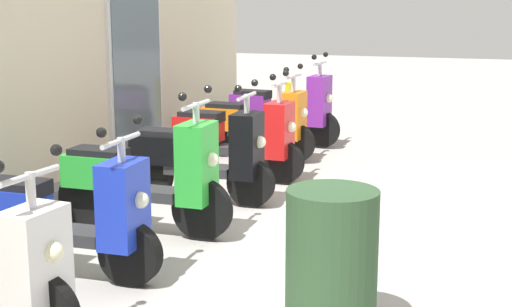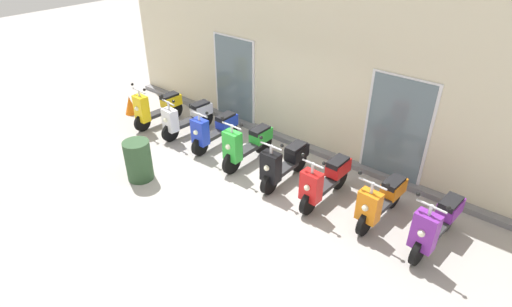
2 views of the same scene
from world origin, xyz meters
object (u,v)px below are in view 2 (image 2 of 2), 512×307
at_px(scooter_yellow, 157,107).
at_px(scooter_purple, 436,224).
at_px(scooter_orange, 381,200).
at_px(scooter_black, 284,163).
at_px(trash_bin, 138,160).
at_px(scooter_blue, 214,130).
at_px(scooter_green, 247,144).
at_px(scooter_white, 187,117).
at_px(traffic_cone, 130,105).
at_px(scooter_red, 325,180).

bearing_deg(scooter_yellow, scooter_purple, 0.10).
height_order(scooter_yellow, scooter_orange, scooter_yellow).
relative_size(scooter_black, trash_bin, 1.73).
xyz_separation_m(scooter_blue, scooter_green, (1.11, -0.08, 0.04)).
xyz_separation_m(scooter_white, scooter_orange, (5.27, -0.07, -0.01)).
distance_m(scooter_white, scooter_purple, 6.27).
bearing_deg(scooter_black, scooter_yellow, 179.49).
relative_size(scooter_yellow, trash_bin, 1.73).
bearing_deg(scooter_blue, traffic_cone, -176.80).
bearing_deg(scooter_blue, scooter_black, -4.05).
bearing_deg(scooter_blue, scooter_green, -4.36).
bearing_deg(trash_bin, scooter_yellow, 132.70).
height_order(scooter_black, trash_bin, scooter_black).
distance_m(scooter_green, scooter_orange, 3.17).
bearing_deg(trash_bin, traffic_cone, 147.66).
bearing_deg(scooter_white, traffic_cone, -174.40).
distance_m(scooter_orange, traffic_cone, 7.42).
height_order(scooter_yellow, traffic_cone, scooter_yellow).
relative_size(scooter_black, scooter_orange, 0.99).
distance_m(scooter_yellow, scooter_green, 3.10).
relative_size(scooter_yellow, scooter_black, 1.00).
height_order(scooter_red, trash_bin, scooter_red).
bearing_deg(scooter_black, scooter_purple, 0.93).
bearing_deg(scooter_green, traffic_cone, -178.77).
bearing_deg(scooter_red, scooter_green, 177.64).
bearing_deg(scooter_purple, trash_bin, -161.22).
xyz_separation_m(scooter_blue, scooter_red, (3.17, -0.17, 0.02)).
distance_m(scooter_red, trash_bin, 3.89).
relative_size(scooter_red, scooter_purple, 0.95).
relative_size(scooter_blue, scooter_green, 0.93).
bearing_deg(trash_bin, scooter_orange, 23.32).
bearing_deg(scooter_green, scooter_white, 176.73).
xyz_separation_m(scooter_white, trash_bin, (0.72, -2.03, -0.03)).
height_order(scooter_yellow, scooter_purple, scooter_purple).
bearing_deg(scooter_yellow, trash_bin, -47.30).
distance_m(scooter_green, scooter_purple, 4.18).
distance_m(scooter_red, scooter_orange, 1.11).
xyz_separation_m(scooter_white, scooter_red, (4.16, -0.20, 0.00)).
xyz_separation_m(scooter_yellow, scooter_purple, (7.28, 0.01, -0.01)).
bearing_deg(trash_bin, scooter_white, 109.62).
bearing_deg(scooter_green, scooter_blue, 175.64).
distance_m(scooter_blue, scooter_orange, 4.28).
height_order(scooter_yellow, scooter_black, scooter_yellow).
bearing_deg(scooter_white, scooter_red, -2.82).
relative_size(scooter_orange, trash_bin, 1.75).
distance_m(scooter_red, scooter_purple, 2.11).
relative_size(scooter_green, scooter_purple, 0.98).
relative_size(scooter_white, trash_bin, 1.78).
height_order(scooter_green, scooter_orange, scooter_green).
bearing_deg(trash_bin, scooter_purple, 18.78).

